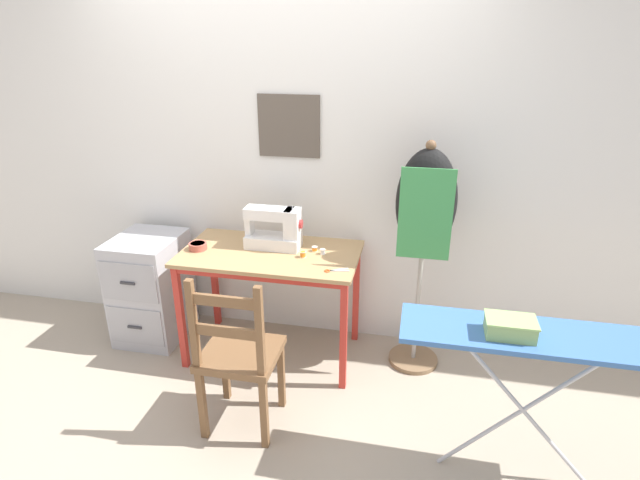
{
  "coord_description": "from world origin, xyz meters",
  "views": [
    {
      "loc": [
        0.89,
        -2.44,
        2.0
      ],
      "look_at": [
        0.33,
        0.28,
        0.87
      ],
      "focal_mm": 28.0,
      "sensor_mm": 36.0,
      "label": 1
    }
  ],
  "objects_px": {
    "wooden_chair": "(239,356)",
    "dress_form": "(425,212)",
    "ironing_board": "(536,343)",
    "thread_spool_near_machine": "(303,254)",
    "thread_spool_mid_table": "(315,249)",
    "filing_cabinet": "(151,288)",
    "scissors": "(333,271)",
    "thread_spool_far_edge": "(323,252)",
    "storage_box": "(510,327)",
    "fabric_bowl": "(198,246)",
    "sewing_machine": "(276,229)"
  },
  "relations": [
    {
      "from": "thread_spool_mid_table",
      "to": "wooden_chair",
      "type": "xyz_separation_m",
      "value": [
        -0.24,
        -0.76,
        -0.31
      ]
    },
    {
      "from": "thread_spool_near_machine",
      "to": "storage_box",
      "type": "relative_size",
      "value": 0.19
    },
    {
      "from": "fabric_bowl",
      "to": "thread_spool_mid_table",
      "type": "height_order",
      "value": "fabric_bowl"
    },
    {
      "from": "thread_spool_far_edge",
      "to": "thread_spool_mid_table",
      "type": "bearing_deg",
      "value": 150.25
    },
    {
      "from": "sewing_machine",
      "to": "dress_form",
      "type": "xyz_separation_m",
      "value": [
        0.91,
        0.01,
        0.18
      ]
    },
    {
      "from": "sewing_machine",
      "to": "thread_spool_near_machine",
      "type": "height_order",
      "value": "sewing_machine"
    },
    {
      "from": "thread_spool_near_machine",
      "to": "wooden_chair",
      "type": "bearing_deg",
      "value": -106.2
    },
    {
      "from": "scissors",
      "to": "thread_spool_near_machine",
      "type": "xyz_separation_m",
      "value": [
        -0.21,
        0.15,
        0.02
      ]
    },
    {
      "from": "fabric_bowl",
      "to": "thread_spool_mid_table",
      "type": "relative_size",
      "value": 2.99
    },
    {
      "from": "thread_spool_far_edge",
      "to": "ironing_board",
      "type": "xyz_separation_m",
      "value": [
        1.11,
        -0.78,
        -0.0
      ]
    },
    {
      "from": "thread_spool_far_edge",
      "to": "ironing_board",
      "type": "bearing_deg",
      "value": -35.17
    },
    {
      "from": "thread_spool_far_edge",
      "to": "dress_form",
      "type": "bearing_deg",
      "value": 4.77
    },
    {
      "from": "wooden_chair",
      "to": "dress_form",
      "type": "xyz_separation_m",
      "value": [
        0.9,
        0.78,
        0.6
      ]
    },
    {
      "from": "thread_spool_mid_table",
      "to": "wooden_chair",
      "type": "height_order",
      "value": "wooden_chair"
    },
    {
      "from": "wooden_chair",
      "to": "storage_box",
      "type": "relative_size",
      "value": 4.42
    },
    {
      "from": "filing_cabinet",
      "to": "ironing_board",
      "type": "distance_m",
      "value": 2.49
    },
    {
      "from": "filing_cabinet",
      "to": "sewing_machine",
      "type": "bearing_deg",
      "value": 2.07
    },
    {
      "from": "fabric_bowl",
      "to": "thread_spool_mid_table",
      "type": "distance_m",
      "value": 0.74
    },
    {
      "from": "thread_spool_mid_table",
      "to": "filing_cabinet",
      "type": "relative_size",
      "value": 0.05
    },
    {
      "from": "thread_spool_far_edge",
      "to": "dress_form",
      "type": "distance_m",
      "value": 0.67
    },
    {
      "from": "fabric_bowl",
      "to": "dress_form",
      "type": "distance_m",
      "value": 1.43
    },
    {
      "from": "sewing_machine",
      "to": "thread_spool_near_machine",
      "type": "bearing_deg",
      "value": -29.48
    },
    {
      "from": "filing_cabinet",
      "to": "dress_form",
      "type": "xyz_separation_m",
      "value": [
        1.83,
        0.04,
        0.67
      ]
    },
    {
      "from": "fabric_bowl",
      "to": "ironing_board",
      "type": "distance_m",
      "value": 2.02
    },
    {
      "from": "thread_spool_mid_table",
      "to": "storage_box",
      "type": "xyz_separation_m",
      "value": [
        1.04,
        -0.85,
        0.09
      ]
    },
    {
      "from": "thread_spool_near_machine",
      "to": "thread_spool_mid_table",
      "type": "relative_size",
      "value": 1.09
    },
    {
      "from": "filing_cabinet",
      "to": "storage_box",
      "type": "xyz_separation_m",
      "value": [
        2.21,
        -0.83,
        0.47
      ]
    },
    {
      "from": "scissors",
      "to": "thread_spool_mid_table",
      "type": "height_order",
      "value": "thread_spool_mid_table"
    },
    {
      "from": "scissors",
      "to": "ironing_board",
      "type": "relative_size",
      "value": 0.12
    },
    {
      "from": "thread_spool_near_machine",
      "to": "ironing_board",
      "type": "relative_size",
      "value": 0.04
    },
    {
      "from": "thread_spool_far_edge",
      "to": "ironing_board",
      "type": "height_order",
      "value": "ironing_board"
    },
    {
      "from": "sewing_machine",
      "to": "thread_spool_far_edge",
      "type": "relative_size",
      "value": 10.16
    },
    {
      "from": "wooden_chair",
      "to": "storage_box",
      "type": "height_order",
      "value": "wooden_chair"
    },
    {
      "from": "wooden_chair",
      "to": "dress_form",
      "type": "height_order",
      "value": "dress_form"
    },
    {
      "from": "ironing_board",
      "to": "thread_spool_near_machine",
      "type": "bearing_deg",
      "value": 149.75
    },
    {
      "from": "ironing_board",
      "to": "sewing_machine",
      "type": "bearing_deg",
      "value": 149.86
    },
    {
      "from": "fabric_bowl",
      "to": "ironing_board",
      "type": "relative_size",
      "value": 0.1
    },
    {
      "from": "thread_spool_far_edge",
      "to": "storage_box",
      "type": "height_order",
      "value": "storage_box"
    },
    {
      "from": "thread_spool_near_machine",
      "to": "storage_box",
      "type": "bearing_deg",
      "value": -34.26
    },
    {
      "from": "storage_box",
      "to": "wooden_chair",
      "type": "bearing_deg",
      "value": 176.07
    },
    {
      "from": "thread_spool_mid_table",
      "to": "ironing_board",
      "type": "bearing_deg",
      "value": -34.91
    },
    {
      "from": "fabric_bowl",
      "to": "ironing_board",
      "type": "bearing_deg",
      "value": -20.03
    },
    {
      "from": "sewing_machine",
      "to": "thread_spool_mid_table",
      "type": "bearing_deg",
      "value": -2.19
    },
    {
      "from": "thread_spool_far_edge",
      "to": "dress_form",
      "type": "height_order",
      "value": "dress_form"
    },
    {
      "from": "thread_spool_mid_table",
      "to": "wooden_chair",
      "type": "bearing_deg",
      "value": -107.64
    },
    {
      "from": "filing_cabinet",
      "to": "storage_box",
      "type": "distance_m",
      "value": 2.41
    },
    {
      "from": "fabric_bowl",
      "to": "filing_cabinet",
      "type": "bearing_deg",
      "value": 167.14
    },
    {
      "from": "wooden_chair",
      "to": "filing_cabinet",
      "type": "height_order",
      "value": "wooden_chair"
    },
    {
      "from": "scissors",
      "to": "wooden_chair",
      "type": "distance_m",
      "value": 0.71
    },
    {
      "from": "sewing_machine",
      "to": "wooden_chair",
      "type": "height_order",
      "value": "sewing_machine"
    }
  ]
}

